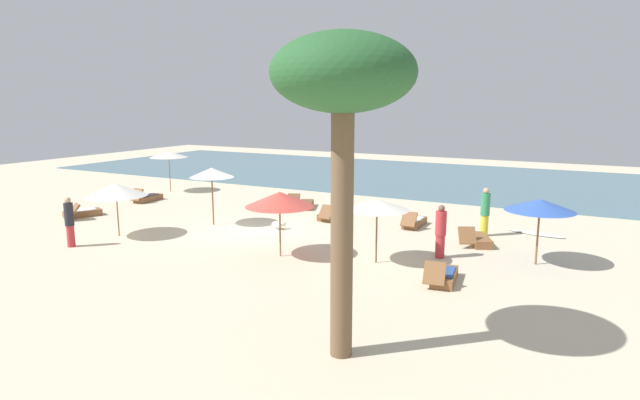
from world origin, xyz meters
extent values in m
plane|color=beige|center=(0.00, 0.00, 0.00)|extent=(60.00, 60.00, 0.00)
cube|color=slate|center=(0.00, 17.00, 0.03)|extent=(48.00, 16.00, 0.06)
cylinder|color=olive|center=(-9.27, 5.29, 1.09)|extent=(0.05, 0.05, 2.17)
cone|color=silver|center=(-9.27, 5.29, 2.06)|extent=(2.04, 2.04, 0.33)
cylinder|color=olive|center=(2.71, -2.41, 1.03)|extent=(0.06, 0.06, 2.06)
cone|color=#D84C3F|center=(2.71, -2.41, 1.87)|extent=(2.20, 2.20, 0.47)
cylinder|color=olive|center=(-3.97, -3.01, 0.96)|extent=(0.05, 0.05, 1.92)
cone|color=white|center=(-3.97, -3.01, 1.74)|extent=(2.21, 2.21, 0.46)
cylinder|color=brown|center=(10.10, 0.51, 1.00)|extent=(0.06, 0.06, 1.99)
cone|color=#3359B2|center=(10.10, 0.51, 1.86)|extent=(2.07, 2.07, 0.36)
cylinder|color=brown|center=(-2.04, 0.08, 1.14)|extent=(0.06, 0.06, 2.27)
cone|color=silver|center=(-2.04, 0.08, 2.13)|extent=(1.76, 1.76, 0.38)
cylinder|color=brown|center=(5.70, -1.60, 0.97)|extent=(0.05, 0.05, 1.95)
cone|color=silver|center=(5.70, -1.60, 1.84)|extent=(1.97, 1.97, 0.32)
cube|color=brown|center=(-8.21, 2.61, 0.14)|extent=(0.68, 1.53, 0.28)
cube|color=brown|center=(-8.25, 1.91, 0.43)|extent=(0.59, 0.45, 0.58)
cube|color=#26262D|center=(-8.21, 2.61, 0.30)|extent=(0.56, 1.08, 0.03)
cube|color=brown|center=(8.09, 2.07, 0.14)|extent=(1.17, 1.61, 0.28)
cube|color=brown|center=(7.80, 1.44, 0.42)|extent=(0.71, 0.66, 0.55)
cube|color=brown|center=(8.04, -2.38, 0.14)|extent=(0.79, 1.57, 0.28)
cube|color=brown|center=(7.94, -3.07, 0.44)|extent=(0.62, 0.48, 0.58)
cube|color=#2D4C8C|center=(8.04, -2.38, 0.30)|extent=(0.64, 1.11, 0.03)
cube|color=brown|center=(5.24, 3.63, 0.14)|extent=(0.62, 1.51, 0.28)
cube|color=brown|center=(5.23, 2.93, 0.42)|extent=(0.57, 0.48, 0.54)
cube|color=white|center=(5.24, 3.63, 0.30)|extent=(0.52, 1.06, 0.03)
cube|color=brown|center=(-8.03, -1.37, 0.14)|extent=(1.16, 1.61, 0.28)
cube|color=brown|center=(-7.75, -2.01, 0.43)|extent=(0.71, 0.65, 0.55)
cube|color=white|center=(-8.03, -1.37, 0.30)|extent=(0.90, 1.17, 0.03)
cube|color=brown|center=(-0.43, 4.83, 0.14)|extent=(1.13, 1.62, 0.28)
cube|color=brown|center=(-0.70, 4.18, 0.44)|extent=(0.67, 0.56, 0.60)
cube|color=brown|center=(1.74, 3.29, 0.14)|extent=(0.74, 1.55, 0.28)
cube|color=brown|center=(1.80, 2.60, 0.43)|extent=(0.61, 0.51, 0.56)
cube|color=#BF3338|center=(1.74, 3.29, 0.30)|extent=(0.61, 1.09, 0.03)
cylinder|color=#BF3338|center=(-4.25, -4.81, 0.37)|extent=(0.35, 0.35, 0.75)
cylinder|color=#26262D|center=(-4.25, -4.81, 1.14)|extent=(0.42, 0.42, 0.78)
sphere|color=tan|center=(-4.25, -4.81, 1.62)|extent=(0.21, 0.21, 0.21)
cylinder|color=#BF3338|center=(7.30, -0.18, 0.37)|extent=(0.38, 0.38, 0.74)
cylinder|color=#BF3338|center=(7.30, -0.18, 1.13)|extent=(0.45, 0.45, 0.78)
sphere|color=brown|center=(7.30, -0.18, 1.61)|extent=(0.21, 0.21, 0.21)
cylinder|color=yellow|center=(8.00, 3.35, 0.39)|extent=(0.35, 0.35, 0.78)
cylinder|color=#338C59|center=(8.00, 3.35, 1.19)|extent=(0.42, 0.42, 0.82)
sphere|color=tan|center=(8.00, 3.35, 1.70)|extent=(0.22, 0.22, 0.22)
cylinder|color=brown|center=(7.35, -7.57, 2.49)|extent=(0.43, 0.43, 4.98)
ellipsoid|color=#285B2D|center=(7.35, -7.57, 5.44)|extent=(2.66, 2.66, 1.46)
cube|color=silver|center=(0.63, 0.63, 0.02)|extent=(0.40, 0.32, 0.04)
ellipsoid|color=silver|center=(0.63, 0.63, 0.16)|extent=(0.65, 0.49, 0.27)
sphere|color=silver|center=(0.88, 0.74, 0.22)|extent=(0.19, 0.19, 0.19)
ellipsoid|color=silver|center=(9.68, 4.51, 0.04)|extent=(2.20, 0.98, 0.07)
camera|label=1|loc=(11.54, -16.38, 4.94)|focal=29.74mm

